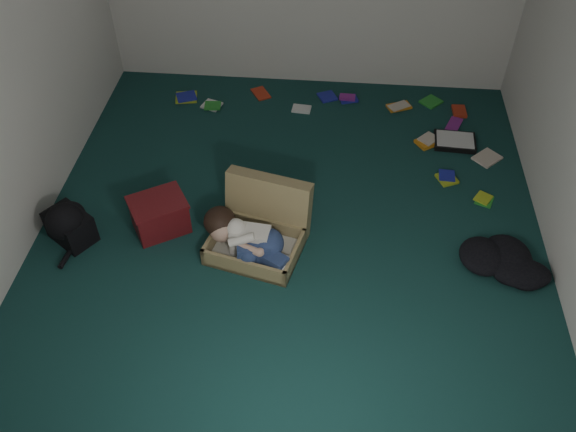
# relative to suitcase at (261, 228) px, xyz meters

# --- Properties ---
(floor) EXTENTS (4.50, 4.50, 0.00)m
(floor) POSITION_rel_suitcase_xyz_m (0.22, 0.10, -0.15)
(floor) COLOR #133835
(floor) RESTS_ON ground
(wall_front) EXTENTS (4.50, 0.00, 4.50)m
(wall_front) POSITION_rel_suitcase_xyz_m (0.22, -2.15, 1.15)
(wall_front) COLOR silver
(wall_front) RESTS_ON ground
(suitcase) EXTENTS (0.82, 0.81, 0.50)m
(suitcase) POSITION_rel_suitcase_xyz_m (0.00, 0.00, 0.00)
(suitcase) COLOR #9B8755
(suitcase) RESTS_ON floor
(person) EXTENTS (0.70, 0.48, 0.31)m
(person) POSITION_rel_suitcase_xyz_m (-0.09, -0.15, 0.04)
(person) COLOR white
(person) RESTS_ON suitcase
(maroon_bin) EXTENTS (0.54, 0.51, 0.29)m
(maroon_bin) POSITION_rel_suitcase_xyz_m (-0.81, 0.07, -0.00)
(maroon_bin) COLOR maroon
(maroon_bin) RESTS_ON floor
(backpack) EXTENTS (0.57, 0.55, 0.27)m
(backpack) POSITION_rel_suitcase_xyz_m (-1.48, -0.10, -0.02)
(backpack) COLOR black
(backpack) RESTS_ON floor
(clothing_pile) EXTENTS (0.57, 0.53, 0.15)m
(clothing_pile) POSITION_rel_suitcase_xyz_m (1.85, -0.14, -0.08)
(clothing_pile) COLOR black
(clothing_pile) RESTS_ON floor
(paper_tray) EXTENTS (0.39, 0.30, 0.05)m
(paper_tray) POSITION_rel_suitcase_xyz_m (1.65, 1.39, -0.12)
(paper_tray) COLOR black
(paper_tray) RESTS_ON floor
(book_scatter) EXTENTS (3.10, 1.65, 0.02)m
(book_scatter) POSITION_rel_suitcase_xyz_m (0.86, 1.66, -0.14)
(book_scatter) COLOR #AEC623
(book_scatter) RESTS_ON floor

